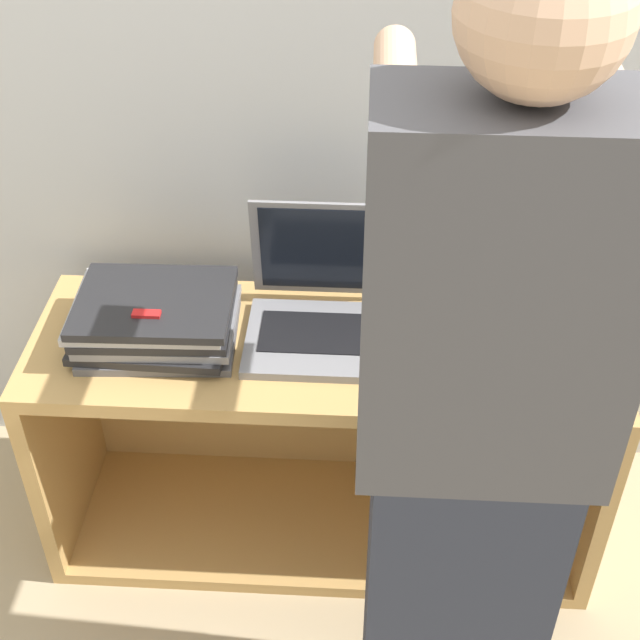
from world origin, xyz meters
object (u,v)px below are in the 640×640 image
laptop_open (323,309)px  person (477,439)px  laptop_stack_right (488,335)px  laptop_stack_left (156,318)px

laptop_open → person: size_ratio=0.21×
laptop_open → laptop_stack_right: bearing=-7.6°
laptop_open → laptop_stack_left: 0.37m
laptop_stack_left → person: (0.65, -0.48, 0.15)m
laptop_stack_right → person: bearing=-99.3°
laptop_stack_left → person: size_ratio=0.22×
laptop_open → laptop_stack_left: bearing=-171.7°
laptop_stack_right → person: person is taller
laptop_stack_left → person: 0.82m
laptop_stack_left → laptop_stack_right: bearing=0.4°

